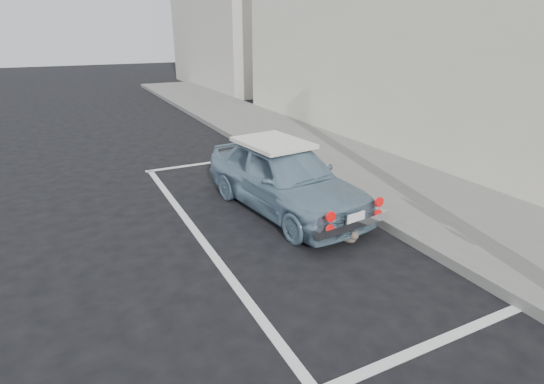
% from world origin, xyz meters
% --- Properties ---
extents(ground, '(80.00, 80.00, 0.00)m').
position_xyz_m(ground, '(0.00, 0.00, 0.00)').
color(ground, black).
rests_on(ground, ground).
extents(sidewalk, '(2.80, 40.00, 0.15)m').
position_xyz_m(sidewalk, '(3.20, 2.00, 0.07)').
color(sidewalk, slate).
rests_on(sidewalk, ground).
extents(shop_building, '(3.50, 18.00, 7.00)m').
position_xyz_m(shop_building, '(6.33, 4.00, 3.49)').
color(shop_building, beige).
rests_on(shop_building, ground).
extents(building_far, '(3.50, 10.00, 8.00)m').
position_xyz_m(building_far, '(6.35, 20.00, 4.00)').
color(building_far, beige).
rests_on(building_far, ground).
extents(pline_rear, '(3.00, 0.12, 0.01)m').
position_xyz_m(pline_rear, '(0.50, -0.50, 0.00)').
color(pline_rear, silver).
rests_on(pline_rear, ground).
extents(pline_front, '(3.00, 0.12, 0.01)m').
position_xyz_m(pline_front, '(0.50, 6.50, 0.00)').
color(pline_front, silver).
rests_on(pline_front, ground).
extents(pline_side, '(0.12, 7.00, 0.01)m').
position_xyz_m(pline_side, '(-0.90, 3.00, 0.00)').
color(pline_side, silver).
rests_on(pline_side, ground).
extents(retro_coupe, '(1.85, 3.69, 1.20)m').
position_xyz_m(retro_coupe, '(0.78, 3.24, 0.61)').
color(retro_coupe, '#718EA5').
rests_on(retro_coupe, ground).
extents(cat, '(0.22, 0.47, 0.25)m').
position_xyz_m(cat, '(1.05, 1.69, 0.11)').
color(cat, '#63574C').
rests_on(cat, ground).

